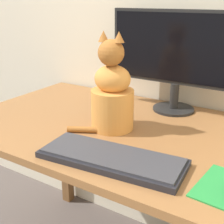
% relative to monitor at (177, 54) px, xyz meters
% --- Properties ---
extents(desk, '(1.29, 0.73, 0.73)m').
position_rel_monitor_xyz_m(desk, '(-0.05, -0.27, -0.33)').
color(desk, brown).
rests_on(desk, ground_plane).
extents(monitor, '(0.57, 0.17, 0.40)m').
position_rel_monitor_xyz_m(monitor, '(0.00, 0.00, 0.00)').
color(monitor, black).
rests_on(monitor, desk).
extents(keyboard, '(0.43, 0.20, 0.02)m').
position_rel_monitor_xyz_m(keyboard, '(0.01, -0.50, -0.22)').
color(keyboard, black).
rests_on(keyboard, desk).
extents(cat, '(0.20, 0.21, 0.34)m').
position_rel_monitor_xyz_m(cat, '(-0.12, -0.30, -0.11)').
color(cat, '#D6893D').
rests_on(cat, desk).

